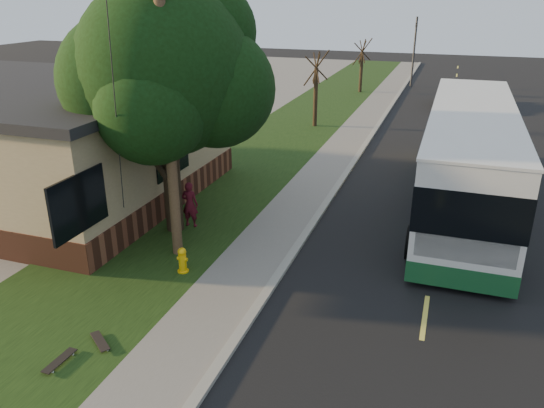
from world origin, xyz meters
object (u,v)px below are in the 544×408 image
at_px(fire_hydrant, 182,260).
at_px(transit_bus, 468,156).
at_px(bare_tree_near, 316,90).
at_px(distant_car, 454,94).
at_px(skateboarder, 190,204).
at_px(skateboard_main, 60,361).
at_px(dumpster, 79,190).
at_px(utility_pole, 167,102).
at_px(bare_tree_far, 361,66).
at_px(traffic_signal, 414,47).
at_px(skateboard_spare, 100,341).
at_px(leafy_tree, 167,72).

bearing_deg(fire_hydrant, transit_bus, 47.14).
height_order(bare_tree_near, distant_car, bare_tree_near).
bearing_deg(distant_car, skateboarder, -110.49).
bearing_deg(skateboard_main, dumpster, 124.80).
relative_size(utility_pole, transit_bus, 0.68).
xyz_separation_m(utility_pole, bare_tree_far, (0.31, 29.01, -2.63)).
bearing_deg(fire_hydrant, utility_pole, 125.38).
bearing_deg(bare_tree_far, bare_tree_near, -92.39).
bearing_deg(skateboarder, utility_pole, 102.29).
height_order(traffic_signal, dumpster, traffic_signal).
relative_size(bare_tree_far, skateboarder, 2.59).
xyz_separation_m(fire_hydrant, bare_tree_near, (-0.90, 18.00, 1.72)).
relative_size(fire_hydrant, dumpster, 0.47).
bearing_deg(dumpster, bare_tree_near, 70.97).
height_order(bare_tree_far, skateboard_main, bare_tree_far).
bearing_deg(skateboard_spare, dumpster, 130.01).
bearing_deg(utility_pole, traffic_signal, 83.42).
relative_size(skateboard_spare, distant_car, 0.16).
bearing_deg(skateboard_main, leafy_tree, 97.76).
relative_size(skateboarder, skateboard_main, 1.77).
xyz_separation_m(bare_tree_far, skateboard_spare, (0.19, -33.54, -1.88)).
bearing_deg(utility_pole, transit_bus, 40.69).
bearing_deg(bare_tree_near, traffic_signal, 75.96).
bearing_deg(skateboard_spare, utility_pole, 96.21).
bearing_deg(dumpster, fire_hydrant, -29.05).
relative_size(skateboarder, dumpster, 0.98).
distance_m(skateboard_main, skateboard_spare, 0.94).
distance_m(transit_bus, dumpster, 14.16).
distance_m(leafy_tree, bare_tree_near, 15.66).
bearing_deg(fire_hydrant, skateboarder, 112.93).
xyz_separation_m(bare_tree_far, dumpster, (-5.57, -26.69, -1.39)).
distance_m(fire_hydrant, traffic_signal, 34.25).
relative_size(leafy_tree, distant_car, 1.55).
bearing_deg(bare_tree_near, skateboard_main, -89.26).
bearing_deg(utility_pole, fire_hydrant, -54.62).
bearing_deg(fire_hydrant, dumpster, 150.95).
distance_m(utility_pole, leafy_tree, 1.94).
relative_size(traffic_signal, distant_car, 1.10).
distance_m(transit_bus, skateboard_main, 14.77).
height_order(leafy_tree, distant_car, leafy_tree).
bearing_deg(skateboard_main, skateboard_spare, 64.74).
distance_m(traffic_signal, skateboard_main, 38.69).
bearing_deg(bare_tree_near, utility_pole, -89.34).
height_order(fire_hydrant, dumpster, dumpster).
xyz_separation_m(traffic_signal, transit_bus, (4.25, -26.08, -1.23)).
relative_size(bare_tree_near, transit_bus, 0.32).
bearing_deg(distant_car, skateboard_spare, -105.00).
xyz_separation_m(bare_tree_near, distant_car, (7.47, 8.66, -1.30)).
xyz_separation_m(skateboard_main, dumpster, (-5.35, 7.70, 0.48)).
bearing_deg(bare_tree_far, fire_hydrant, -89.24).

